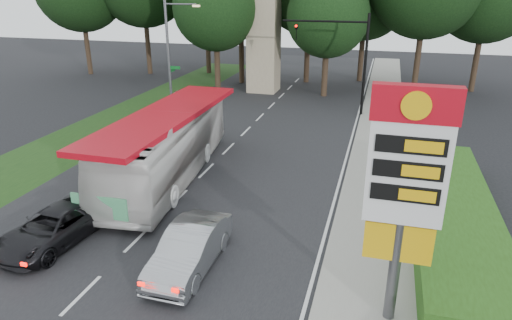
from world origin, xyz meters
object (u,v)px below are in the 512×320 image
(streetlight_signs, at_px, (171,51))
(transit_bus, at_px, (168,146))
(monument, at_px, (264,33))
(gas_station_pylon, at_px, (406,179))
(suv_charcoal, at_px, (54,227))
(sedan_silver, at_px, (190,249))
(traffic_signal_mast, at_px, (347,50))

(streetlight_signs, height_order, transit_bus, streetlight_signs)
(monument, bearing_deg, gas_station_pylon, -68.20)
(streetlight_signs, height_order, suv_charcoal, streetlight_signs)
(gas_station_pylon, height_order, suv_charcoal, gas_station_pylon)
(sedan_silver, distance_m, suv_charcoal, 5.49)
(gas_station_pylon, bearing_deg, suv_charcoal, 175.46)
(transit_bus, bearing_deg, streetlight_signs, 107.89)
(traffic_signal_mast, distance_m, monument, 9.76)
(gas_station_pylon, relative_size, transit_bus, 0.57)
(monument, bearing_deg, suv_charcoal, -91.76)
(gas_station_pylon, relative_size, streetlight_signs, 0.86)
(gas_station_pylon, height_order, monument, monument)
(traffic_signal_mast, bearing_deg, suv_charcoal, -112.02)
(sedan_silver, xyz_separation_m, suv_charcoal, (-5.49, 0.10, -0.09))
(traffic_signal_mast, xyz_separation_m, suv_charcoal, (-8.51, -21.05, -4.03))
(gas_station_pylon, relative_size, monument, 0.68)
(monument, xyz_separation_m, suv_charcoal, (-0.83, -27.05, -4.46))
(gas_station_pylon, xyz_separation_m, sedan_silver, (-6.54, 0.86, -3.71))
(monument, bearing_deg, sedan_silver, -80.26)
(monument, distance_m, suv_charcoal, 27.43)
(monument, relative_size, sedan_silver, 2.25)
(transit_bus, xyz_separation_m, suv_charcoal, (-1.35, -6.85, -1.02))
(streetlight_signs, xyz_separation_m, suv_charcoal, (4.16, -19.06, -3.80))
(streetlight_signs, height_order, monument, monument)
(traffic_signal_mast, bearing_deg, streetlight_signs, -171.08)
(streetlight_signs, distance_m, suv_charcoal, 19.87)
(traffic_signal_mast, xyz_separation_m, sedan_silver, (-3.02, -21.15, -3.94))
(sedan_silver, bearing_deg, suv_charcoal, 178.97)
(sedan_silver, bearing_deg, gas_station_pylon, -7.50)
(suv_charcoal, bearing_deg, streetlight_signs, 108.35)
(transit_bus, height_order, sedan_silver, transit_bus)
(transit_bus, bearing_deg, monument, 85.09)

